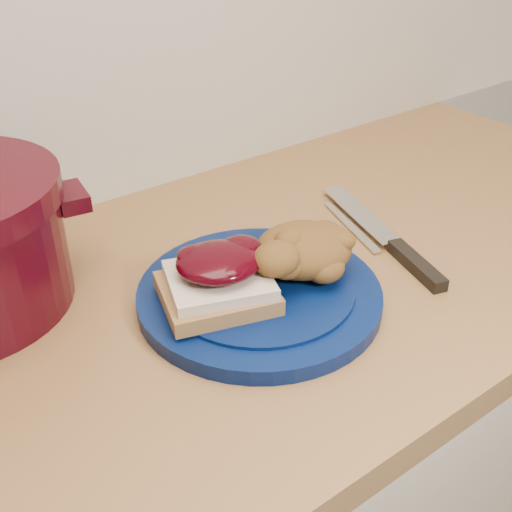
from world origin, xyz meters
TOP-DOWN VIEW (x-y plane):
  - plate at (0.06, 1.45)m, footprint 0.37×0.37m
  - sandwich at (0.00, 1.46)m, footprint 0.15×0.14m
  - stuffing_mound at (0.12, 1.45)m, footprint 0.15×0.14m
  - chef_knife at (0.27, 1.42)m, footprint 0.10×0.28m
  - butter_knife at (0.27, 1.51)m, footprint 0.05×0.15m

SIDE VIEW (x-z plane):
  - butter_knife at x=0.27m, z-range 0.90..0.90m
  - chef_knife at x=0.27m, z-range 0.90..0.92m
  - plate at x=0.06m, z-range 0.90..0.92m
  - sandwich at x=0.00m, z-range 0.92..0.98m
  - stuffing_mound at x=0.12m, z-range 0.92..0.98m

